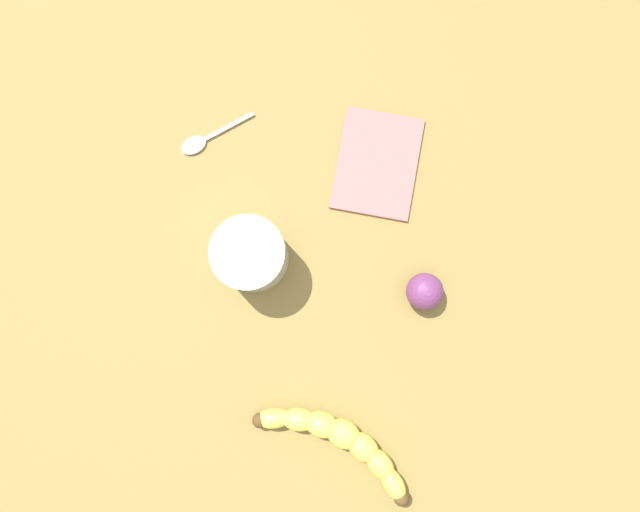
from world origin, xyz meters
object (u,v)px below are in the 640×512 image
(smoothie_glass, at_px, (251,255))
(teaspoon, at_px, (198,143))
(plum_fruit, at_px, (425,292))
(banana, at_px, (340,441))

(smoothie_glass, height_order, teaspoon, smoothie_glass)
(teaspoon, bearing_deg, plum_fruit, 117.44)
(teaspoon, bearing_deg, banana, 87.21)
(smoothie_glass, xyz_separation_m, teaspoon, (-0.13, -0.12, -0.04))
(plum_fruit, bearing_deg, banana, -12.97)
(smoothie_glass, bearing_deg, teaspoon, -136.47)
(plum_fruit, xyz_separation_m, teaspoon, (-0.11, -0.35, -0.02))
(banana, height_order, teaspoon, banana)
(banana, distance_m, teaspoon, 0.44)
(smoothie_glass, relative_size, teaspoon, 1.04)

